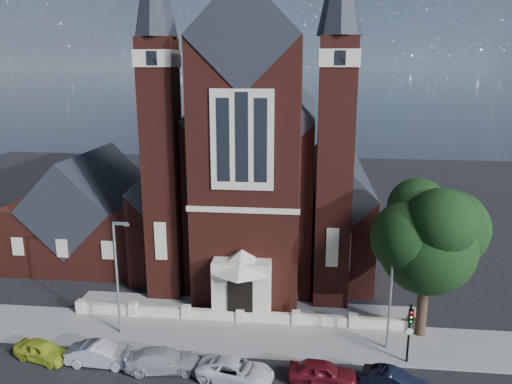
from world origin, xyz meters
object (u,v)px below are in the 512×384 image
(car_silver_b, at_px, (163,360))
(parish_hall, at_px, (92,216))
(traffic_signal, at_px, (410,326))
(car_silver_a, at_px, (101,354))
(car_white_suv, at_px, (235,371))
(car_lime_van, at_px, (42,351))
(car_dark_red, at_px, (323,372))
(street_lamp_right, at_px, (393,284))
(church, at_px, (263,167))
(street_lamp_left, at_px, (118,272))
(car_navy, at_px, (395,382))
(street_tree, at_px, (431,241))

(car_silver_b, bearing_deg, parish_hall, 27.12)
(traffic_signal, relative_size, car_silver_a, 0.96)
(car_white_suv, bearing_deg, car_lime_van, 96.71)
(car_silver_a, bearing_deg, car_dark_red, -90.88)
(street_lamp_right, relative_size, car_silver_a, 1.94)
(church, distance_m, car_lime_van, 26.48)
(car_white_suv, bearing_deg, car_silver_b, 93.61)
(street_lamp_left, bearing_deg, car_navy, -14.01)
(parish_hall, height_order, car_silver_a, parish_hall)
(street_lamp_left, distance_m, car_white_suv, 10.41)
(parish_hall, relative_size, car_silver_b, 2.64)
(street_tree, distance_m, car_silver_a, 22.05)
(car_silver_a, bearing_deg, traffic_signal, -82.93)
(traffic_signal, bearing_deg, car_dark_red, -154.72)
(traffic_signal, height_order, car_silver_b, traffic_signal)
(church, xyz_separation_m, car_white_suv, (0.67, -23.31, -7.55))
(car_silver_a, distance_m, car_navy, 17.65)
(street_tree, xyz_separation_m, traffic_signal, (-1.60, -3.28, -4.38))
(traffic_signal, height_order, car_white_suv, traffic_signal)
(car_navy, bearing_deg, traffic_signal, -3.98)
(street_lamp_left, bearing_deg, parish_hall, 120.02)
(traffic_signal, relative_size, car_dark_red, 1.00)
(car_lime_van, bearing_deg, street_lamp_right, -65.29)
(car_white_suv, distance_m, car_dark_red, 5.08)
(car_silver_a, bearing_deg, street_tree, -74.54)
(street_lamp_left, relative_size, car_lime_van, 2.18)
(parish_hall, relative_size, car_dark_red, 3.05)
(street_tree, distance_m, street_lamp_left, 20.71)
(street_lamp_left, height_order, car_lime_van, street_lamp_left)
(street_tree, distance_m, traffic_signal, 5.70)
(street_lamp_right, height_order, car_navy, street_lamp_right)
(street_tree, bearing_deg, car_navy, -114.67)
(street_lamp_left, height_order, traffic_signal, street_lamp_left)
(church, bearing_deg, traffic_signal, -61.80)
(car_silver_a, distance_m, car_dark_red, 13.60)
(car_white_suv, height_order, car_navy, car_white_suv)
(street_tree, xyz_separation_m, car_lime_van, (-24.31, -5.28, -6.33))
(parish_hall, height_order, street_lamp_right, parish_hall)
(street_lamp_right, distance_m, car_silver_a, 18.73)
(street_tree, bearing_deg, church, 126.17)
(street_tree, xyz_separation_m, car_navy, (-2.81, -6.12, -6.33))
(parish_hall, distance_m, car_silver_a, 19.75)
(street_lamp_left, bearing_deg, car_lime_van, -136.78)
(traffic_signal, height_order, car_navy, traffic_signal)
(car_silver_b, distance_m, car_navy, 13.62)
(car_white_suv, bearing_deg, church, 12.02)
(parish_hall, xyz_separation_m, car_silver_a, (8.15, -17.68, -3.32))
(street_lamp_left, xyz_separation_m, traffic_signal, (18.91, -1.57, -2.02))
(car_navy, bearing_deg, street_lamp_left, 95.18)
(car_silver_a, bearing_deg, car_navy, -91.69)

